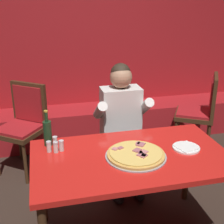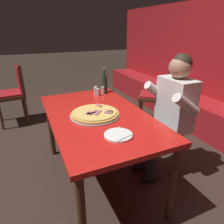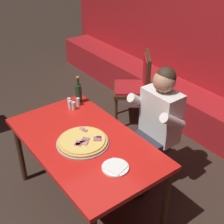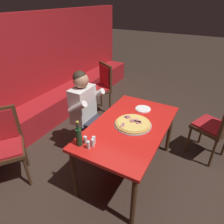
{
  "view_description": "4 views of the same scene",
  "coord_description": "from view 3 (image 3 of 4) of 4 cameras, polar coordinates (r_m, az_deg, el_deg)",
  "views": [
    {
      "loc": [
        -0.62,
        -1.95,
        1.89
      ],
      "look_at": [
        -0.08,
        0.3,
        1.0
      ],
      "focal_mm": 50.0,
      "sensor_mm": 36.0,
      "label": 1
    },
    {
      "loc": [
        1.59,
        -0.56,
        1.49
      ],
      "look_at": [
        0.11,
        0.1,
        0.8
      ],
      "focal_mm": 32.0,
      "sensor_mm": 36.0,
      "label": 2
    },
    {
      "loc": [
        1.87,
        -1.1,
        2.38
      ],
      "look_at": [
        0.08,
        0.24,
        1.0
      ],
      "focal_mm": 50.0,
      "sensor_mm": 36.0,
      "label": 3
    },
    {
      "loc": [
        -1.86,
        -0.78,
        2.12
      ],
      "look_at": [
        0.19,
        0.35,
        0.75
      ],
      "focal_mm": 32.0,
      "sensor_mm": 36.0,
      "label": 4
    }
  ],
  "objects": [
    {
      "name": "ground_plane",
      "position": [
        3.22,
        -4.44,
        -16.03
      ],
      "size": [
        24.0,
        24.0,
        0.0
      ],
      "primitive_type": "plane",
      "color": "#33261E"
    },
    {
      "name": "booth_bench",
      "position": [
        4.11,
        17.69,
        -1.5
      ],
      "size": [
        6.46,
        0.48,
        0.46
      ],
      "primitive_type": "cube",
      "color": "#A3191E",
      "rests_on": "ground_plane"
    },
    {
      "name": "main_dining_table",
      "position": [
        2.76,
        -5.02,
        -6.48
      ],
      "size": [
        1.46,
        0.85,
        0.76
      ],
      "color": "#422816",
      "rests_on": "ground_plane"
    },
    {
      "name": "pizza",
      "position": [
        2.67,
        -5.36,
        -5.37
      ],
      "size": [
        0.45,
        0.45,
        0.05
      ],
      "color": "#9E9EA3",
      "rests_on": "main_dining_table"
    },
    {
      "name": "plate_white_paper",
      "position": [
        2.42,
        0.61,
        -10.08
      ],
      "size": [
        0.21,
        0.21,
        0.02
      ],
      "color": "white",
      "rests_on": "main_dining_table"
    },
    {
      "name": "beer_bottle",
      "position": [
        3.21,
        -6.14,
        3.49
      ],
      "size": [
        0.07,
        0.07,
        0.29
      ],
      "color": "#19381E",
      "rests_on": "main_dining_table"
    },
    {
      "name": "shaker_red_pepper_flakes",
      "position": [
        3.2,
        -7.82,
        1.77
      ],
      "size": [
        0.04,
        0.04,
        0.09
      ],
      "color": "silver",
      "rests_on": "main_dining_table"
    },
    {
      "name": "shaker_oregano",
      "position": [
        3.19,
        -6.22,
        1.8
      ],
      "size": [
        0.04,
        0.04,
        0.09
      ],
      "color": "silver",
      "rests_on": "main_dining_table"
    },
    {
      "name": "shaker_black_pepper",
      "position": [
        3.15,
        -7.7,
        1.29
      ],
      "size": [
        0.04,
        0.04,
        0.09
      ],
      "color": "silver",
      "rests_on": "main_dining_table"
    },
    {
      "name": "shaker_parmesan",
      "position": [
        3.13,
        -7.04,
        1.06
      ],
      "size": [
        0.04,
        0.04,
        0.09
      ],
      "color": "silver",
      "rests_on": "main_dining_table"
    },
    {
      "name": "diner_seated_blue_shirt",
      "position": [
        3.02,
        7.68,
        -2.32
      ],
      "size": [
        0.53,
        0.53,
        1.27
      ],
      "color": "black",
      "rests_on": "ground_plane"
    },
    {
      "name": "dining_chair_far_left",
      "position": [
        4.04,
        4.6,
        5.14
      ],
      "size": [
        0.62,
        0.62,
        0.98
      ],
      "color": "#422816",
      "rests_on": "ground_plane"
    }
  ]
}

